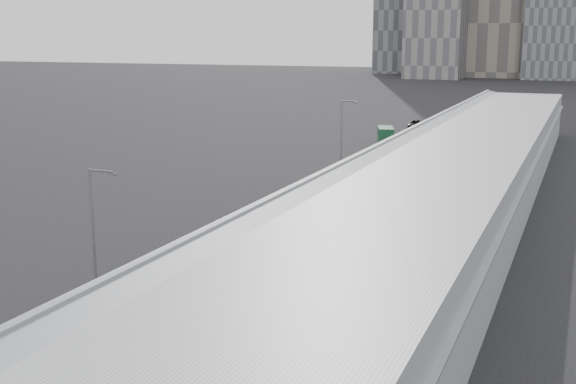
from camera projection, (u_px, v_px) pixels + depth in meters
The scene contains 18 objects.
sidewalk at pixel (363, 261), 52.35m from camera, with size 10.00×170.00×0.12m, color gray.
lane_line at pixel (234, 246), 56.31m from camera, with size 0.12×160.00×0.02m, color gold.
depot at pixel (419, 221), 50.12m from camera, with size 12.45×160.40×7.20m.
bus_2 at pixel (94, 341), 34.93m from camera, with size 3.66×12.83×3.70m.
bus_3 at pixel (238, 257), 48.15m from camera, with size 3.43×13.49×3.91m.
bus_4 at pixel (315, 208), 62.03m from camera, with size 3.80×13.34×3.85m.
bus_5 at pixel (363, 183), 73.14m from camera, with size 2.82×12.60×3.68m.
bus_6 at pixel (391, 162), 85.35m from camera, with size 2.86×12.35×3.59m.
bus_7 at pixel (422, 145), 98.92m from camera, with size 3.55×12.77×3.69m.
bus_8 at pixel (441, 133), 110.20m from camera, with size 2.99×13.48×3.93m.
bus_9 at pixel (457, 121), 125.32m from camera, with size 3.08×13.89×4.06m.
tree_1 at pixel (159, 314), 33.75m from camera, with size 2.76×2.76×4.71m.
tree_2 at pixel (328, 217), 52.62m from camera, with size 1.01×1.01×3.83m.
tree_3 at pixel (408, 150), 79.00m from camera, with size 2.88×2.88×5.41m.
street_lamp_near at pixel (95, 223), 44.41m from camera, with size 2.04×0.22×8.21m.
street_lamp_far at pixel (343, 130), 87.12m from camera, with size 2.04×0.22×8.65m.
shipping_container at pixel (385, 136), 110.17m from camera, with size 2.23×5.41×2.60m, color #123C23.
suv at pixel (417, 125), 126.99m from camera, with size 2.93×6.36×1.77m, color black.
Camera 1 is at (23.23, 6.62, 15.97)m, focal length 45.00 mm.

